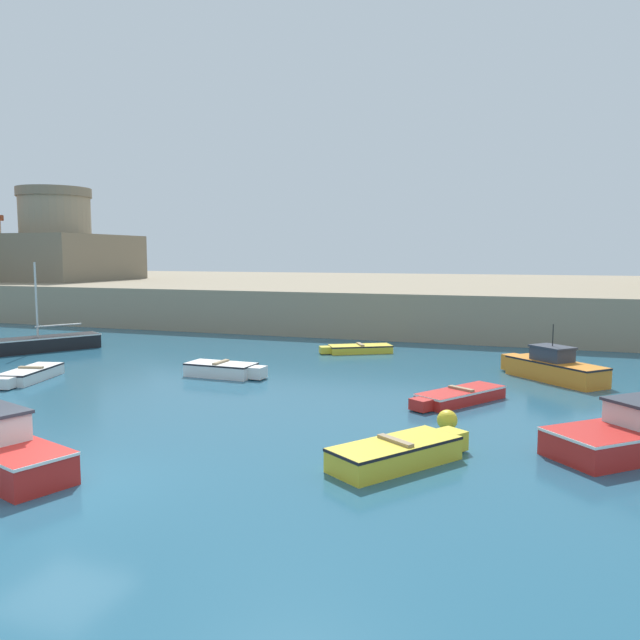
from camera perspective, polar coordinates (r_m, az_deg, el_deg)
name	(u,v)px	position (r m, az deg, el deg)	size (l,w,h in m)	color
ground_plane	(60,488)	(15.33, -22.65, -14.02)	(200.00, 200.00, 0.00)	#235670
quay_seawall	(423,296)	(56.93, 9.40, 2.17)	(120.00, 40.00, 2.82)	gray
motorboat_orange_0	(553,367)	(27.29, 20.50, -4.08)	(4.26, 4.14, 2.31)	orange
dinghy_white_1	(30,374)	(28.17, -25.02, -4.50)	(1.88, 3.74, 0.56)	white
dinghy_red_3	(459,396)	(22.35, 12.58, -6.76)	(2.96, 3.96, 0.52)	red
dinghy_yellow_4	(399,452)	(15.72, 7.24, -11.86)	(3.09, 3.86, 0.67)	yellow
sailboat_black_6	(43,343)	(36.43, -23.98, -1.93)	(4.06, 5.82, 4.74)	black
dinghy_white_7	(224,369)	(26.69, -8.80, -4.47)	(3.52, 1.41, 0.65)	white
dinghy_yellow_9	(358,348)	(32.74, 3.51, -2.62)	(3.75, 2.67, 0.49)	yellow
mooring_buoy	(447,420)	(18.87, 11.55, -8.95)	(0.60, 0.60, 0.60)	yellow
fortress	(57,249)	(62.27, -22.95, 6.02)	(11.45, 11.45, 8.30)	#796C57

